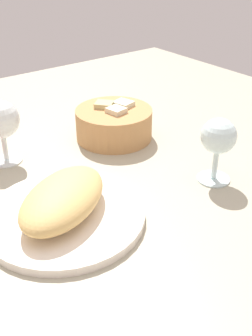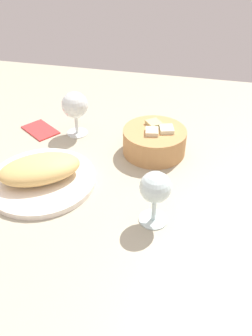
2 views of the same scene
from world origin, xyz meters
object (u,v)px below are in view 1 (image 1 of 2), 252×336
bread_basket (114,123)px  plate (65,216)px  wine_glass_near (218,140)px  wine_glass_far (0,122)px

bread_basket → plate: bearing=-141.0°
plate → wine_glass_near: (28.20, -6.30, 7.57)cm
plate → wine_glass_far: bearing=89.1°
plate → bread_basket: (24.00, 19.47, 2.82)cm
wine_glass_near → wine_glass_far: size_ratio=0.95×
plate → wine_glass_near: wine_glass_near is taller
wine_glass_near → wine_glass_far: 41.00cm
plate → bread_basket: size_ratio=1.54×
wine_glass_far → wine_glass_near: bearing=-47.3°
bread_basket → wine_glass_near: bearing=-80.8°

